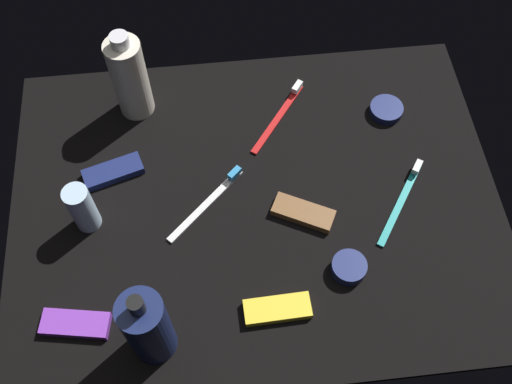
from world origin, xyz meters
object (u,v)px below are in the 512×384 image
Objects in this scene: snack_bar_yellow at (277,309)px; lotion_bottle at (148,327)px; toothbrush_red at (281,113)px; deodorant_stick at (82,208)px; toothbrush_white at (210,200)px; snack_bar_navy at (113,172)px; bodywash_bottle at (130,77)px; toothbrush_teal at (403,198)px; cream_tin_left at (349,267)px; cream_tin_right at (386,110)px; snack_bar_brown at (303,213)px; snack_bar_purple at (76,324)px.

lotion_bottle is at bearing -172.63° from snack_bar_yellow.
deodorant_stick is at bearing -151.75° from toothbrush_red.
snack_bar_yellow is at bearing -66.30° from toothbrush_white.
snack_bar_navy is at bearing 66.36° from deodorant_stick.
lotion_bottle is 45.46cm from bodywash_bottle.
snack_bar_navy is at bearing 167.93° from toothbrush_teal.
cream_tin_left is 0.92× the size of cream_tin_right.
toothbrush_teal is at bearing 25.44° from lotion_bottle.
cream_tin_right is at bearing 74.09° from snack_bar_brown.
toothbrush_red is 1.46× the size of snack_bar_purple.
snack_bar_navy is 34.12cm from snack_bar_brown.
toothbrush_teal is at bearing -28.97° from bodywash_bottle.
lotion_bottle is at bearing -94.80° from snack_bar_navy.
deodorant_stick is 36.39cm from snack_bar_brown.
toothbrush_teal is 17.51cm from snack_bar_brown.
lotion_bottle is at bearing -115.54° from snack_bar_brown.
toothbrush_white is at bearing 4.61° from deodorant_stick.
bodywash_bottle reaches higher than cream_tin_left.
toothbrush_white is at bearing 51.70° from snack_bar_purple.
snack_bar_navy is 51.36cm from cream_tin_right.
snack_bar_yellow is at bearing -64.42° from snack_bar_navy.
snack_bar_purple is at bearing -147.99° from cream_tin_right.
snack_bar_yellow is 31.03cm from snack_bar_purple.
snack_bar_navy is at bearing -172.79° from snack_bar_brown.
snack_bar_yellow is (-5.45, -37.63, 0.14)cm from toothbrush_red.
deodorant_stick is 0.95× the size of snack_bar_yellow.
lotion_bottle is 59.42cm from cream_tin_right.
toothbrush_teal is 16.71cm from cream_tin_left.
deodorant_stick reaches higher than snack_bar_navy.
toothbrush_white is 16.04cm from snack_bar_brown.
cream_tin_right is (54.72, 17.32, -4.18)cm from deodorant_stick.
bodywash_bottle is at bearing 70.42° from deodorant_stick.
snack_bar_purple is (-36.46, -36.61, 0.14)cm from toothbrush_red.
lotion_bottle is 1.78× the size of snack_bar_navy.
snack_bar_yellow and snack_bar_brown have the same top height.
snack_bar_yellow is at bearing -84.44° from snack_bar_brown.
cream_tin_left is (33.42, -36.90, -7.44)cm from bodywash_bottle.
snack_bar_navy is 37.90cm from snack_bar_yellow.
bodywash_bottle is 1.79× the size of snack_bar_purple.
snack_bar_navy is (4.01, 9.17, -4.21)cm from deodorant_stick.
toothbrush_white is (20.58, 1.66, -4.36)cm from deodorant_stick.
bodywash_bottle is 3.01× the size of cream_tin_right.
snack_bar_purple is at bearing -94.64° from deodorant_stick.
deodorant_stick is 57.55cm from cream_tin_right.
toothbrush_white is 25.99cm from cream_tin_left.
cream_tin_left is at bearing -134.56° from toothbrush_teal.
snack_bar_purple is at bearing -174.11° from cream_tin_left.
lotion_bottle is at bearing -87.18° from bodywash_bottle.
snack_bar_purple is at bearing 161.48° from lotion_bottle.
cream_tin_right is (12.92, 30.65, -0.30)cm from cream_tin_left.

